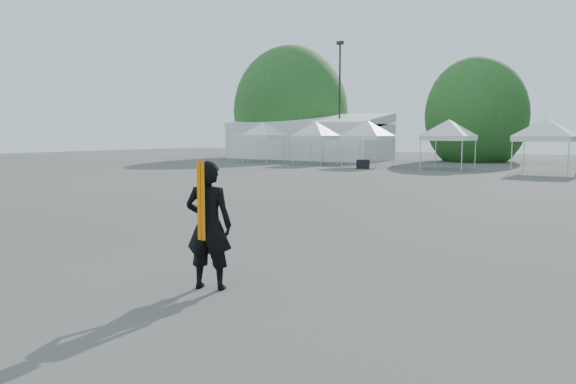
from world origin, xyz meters
The scene contains 12 objects.
ground centered at (0.00, 0.00, 0.00)m, with size 120.00×120.00×0.00m, color #474442.
marquee centered at (-22.00, 35.00, 1.97)m, with size 15.00×6.25×4.23m.
light_pole_west centered at (-18.00, 34.00, 5.77)m, with size 0.60×0.25×10.30m.
tree_far_w centered at (-26.00, 38.00, 4.54)m, with size 4.80×4.80×7.30m.
tree_mid_w centered at (-8.00, 40.00, 3.93)m, with size 4.16×4.16×6.33m.
tent_a centered at (-22.24, 28.67, 3.06)m, with size 3.85×3.85×3.88m.
tent_b centered at (-16.74, 28.15, 3.06)m, with size 3.88×3.88×3.88m.
tent_c centered at (-12.09, 27.90, 3.06)m, with size 4.13×4.13×3.88m.
tent_d centered at (-6.14, 28.04, 3.06)m, with size 4.20×4.20×3.88m.
tent_e centered at (-0.03, 27.42, 3.06)m, with size 4.57×4.57×3.88m.
man centered at (0.89, -2.56, 1.01)m, with size 0.86×0.73×2.01m.
crate_west centered at (-11.08, 25.32, 0.31)m, with size 0.79×0.61×0.61m, color black.
Camera 1 is at (6.84, -8.83, 2.42)m, focal length 35.00 mm.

